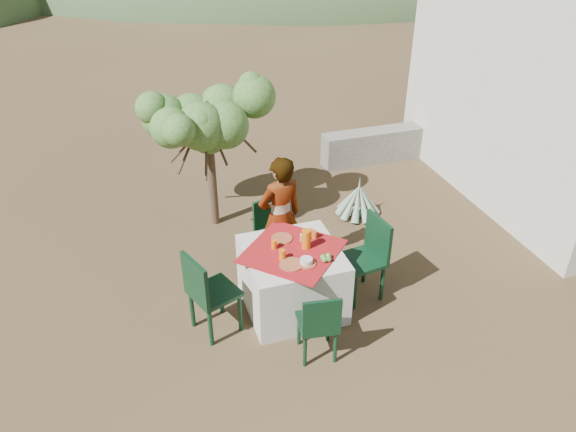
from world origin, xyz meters
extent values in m
plane|color=#3B2C1A|center=(0.00, 0.00, 0.00)|extent=(160.00, 160.00, 0.00)
cube|color=beige|center=(0.70, 0.25, 0.38)|extent=(1.02, 1.02, 0.75)
cube|color=#A31718|center=(0.70, 0.25, 0.76)|extent=(1.30, 1.30, 0.01)
cylinder|color=black|center=(0.66, 0.95, 0.20)|extent=(0.04, 0.04, 0.41)
cylinder|color=black|center=(0.95, 1.05, 0.20)|extent=(0.04, 0.04, 0.41)
cylinder|color=black|center=(0.57, 1.24, 0.20)|extent=(0.04, 0.04, 0.41)
cylinder|color=black|center=(0.86, 1.34, 0.20)|extent=(0.04, 0.04, 0.41)
cube|color=black|center=(0.76, 1.15, 0.41)|extent=(0.48, 0.48, 0.04)
cube|color=black|center=(0.71, 1.31, 0.63)|extent=(0.37, 0.15, 0.40)
cylinder|color=black|center=(0.88, -0.39, 0.20)|extent=(0.04, 0.04, 0.41)
cylinder|color=black|center=(0.57, -0.35, 0.20)|extent=(0.04, 0.04, 0.41)
cylinder|color=black|center=(0.84, -0.70, 0.20)|extent=(0.04, 0.04, 0.41)
cylinder|color=black|center=(0.53, -0.65, 0.20)|extent=(0.04, 0.04, 0.41)
cube|color=black|center=(0.70, -0.52, 0.41)|extent=(0.43, 0.43, 0.04)
cube|color=black|center=(0.68, -0.69, 0.63)|extent=(0.38, 0.09, 0.40)
cylinder|color=black|center=(0.05, 0.05, 0.24)|extent=(0.05, 0.05, 0.49)
cylinder|color=black|center=(-0.08, 0.40, 0.24)|extent=(0.05, 0.05, 0.49)
cylinder|color=black|center=(-0.30, -0.08, 0.24)|extent=(0.05, 0.05, 0.49)
cylinder|color=black|center=(-0.43, 0.26, 0.24)|extent=(0.05, 0.05, 0.49)
cube|color=black|center=(-0.19, 0.16, 0.49)|extent=(0.59, 0.59, 0.04)
cube|color=black|center=(-0.38, 0.08, 0.75)|extent=(0.20, 0.44, 0.48)
cylinder|color=black|center=(1.29, 0.35, 0.24)|extent=(0.05, 0.05, 0.49)
cylinder|color=black|center=(1.34, -0.01, 0.24)|extent=(0.05, 0.05, 0.49)
cylinder|color=black|center=(1.65, 0.41, 0.24)|extent=(0.05, 0.05, 0.49)
cylinder|color=black|center=(1.71, 0.04, 0.24)|extent=(0.05, 0.05, 0.49)
cube|color=black|center=(1.50, 0.20, 0.49)|extent=(0.52, 0.52, 0.04)
cube|color=black|center=(1.70, 0.23, 0.75)|extent=(0.11, 0.46, 0.48)
imported|color=#8C6651|center=(0.77, 0.93, 0.77)|extent=(0.63, 0.48, 1.54)
cylinder|color=#4D3B26|center=(0.23, 2.27, 0.68)|extent=(0.12, 0.12, 1.36)
sphere|color=#2C5720|center=(0.23, 2.27, 1.36)|extent=(0.58, 0.58, 0.58)
sphere|color=#2C5720|center=(0.76, 2.27, 1.51)|extent=(0.54, 0.54, 0.54)
sphere|color=#2C5720|center=(-0.26, 2.37, 1.46)|extent=(0.51, 0.51, 0.51)
sphere|color=#2C5720|center=(0.32, 2.81, 1.56)|extent=(0.53, 0.53, 0.53)
sphere|color=#2C5720|center=(0.27, 1.79, 1.41)|extent=(0.47, 0.47, 0.47)
sphere|color=gray|center=(2.22, 1.85, 0.04)|extent=(0.21, 0.21, 0.21)
cone|color=gray|center=(2.22, 1.85, 0.32)|extent=(0.12, 0.12, 0.61)
cone|color=gray|center=(2.35, 1.81, 0.25)|extent=(0.37, 0.19, 0.52)
cone|color=gray|center=(2.35, 1.90, 0.25)|extent=(0.36, 0.22, 0.53)
cone|color=gray|center=(2.29, 1.96, 0.25)|extent=(0.26, 0.34, 0.53)
cone|color=gray|center=(2.21, 1.99, 0.25)|extent=(0.13, 0.37, 0.51)
cone|color=gray|center=(2.13, 1.96, 0.25)|extent=(0.29, 0.32, 0.53)
cone|color=gray|center=(2.09, 1.88, 0.25)|extent=(0.37, 0.19, 0.52)
cone|color=gray|center=(2.09, 1.80, 0.25)|extent=(0.36, 0.22, 0.53)
cone|color=gray|center=(2.14, 1.73, 0.25)|extent=(0.26, 0.34, 0.53)
cone|color=gray|center=(2.23, 1.71, 0.25)|extent=(0.13, 0.37, 0.51)
cone|color=gray|center=(2.30, 1.74, 0.25)|extent=(0.29, 0.32, 0.53)
cube|color=gray|center=(3.60, 3.40, 0.28)|extent=(2.60, 0.35, 0.55)
cylinder|color=brown|center=(0.66, 0.50, 0.77)|extent=(0.24, 0.24, 0.01)
cylinder|color=brown|center=(0.60, 0.01, 0.77)|extent=(0.25, 0.25, 0.01)
cylinder|color=#D4620D|center=(0.53, 0.36, 0.81)|extent=(0.06, 0.06, 0.10)
cylinder|color=#D4620D|center=(0.55, 0.14, 0.82)|extent=(0.07, 0.07, 0.11)
cylinder|color=#D4620D|center=(0.86, 0.26, 0.87)|extent=(0.10, 0.10, 0.22)
cylinder|color=brown|center=(0.76, -0.01, 0.77)|extent=(0.21, 0.21, 0.01)
cylinder|color=silver|center=(0.76, -0.01, 0.80)|extent=(0.13, 0.13, 0.05)
cylinder|color=#C45A22|center=(1.01, 0.41, 0.81)|extent=(0.06, 0.06, 0.09)
cylinder|color=#C45A22|center=(0.97, 0.45, 0.81)|extent=(0.06, 0.06, 0.10)
cube|color=silver|center=(0.87, 0.40, 0.80)|extent=(0.07, 0.05, 0.08)
sphere|color=#4C8831|center=(0.95, 0.00, 0.79)|extent=(0.06, 0.06, 0.06)
sphere|color=#4C8831|center=(1.01, 0.01, 0.79)|extent=(0.06, 0.06, 0.06)
sphere|color=#4C8831|center=(0.99, -0.05, 0.79)|extent=(0.06, 0.06, 0.06)
sphere|color=#4C8831|center=(0.95, -0.05, 0.79)|extent=(0.06, 0.06, 0.06)
camera|label=1|loc=(-0.86, -4.42, 4.23)|focal=35.00mm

